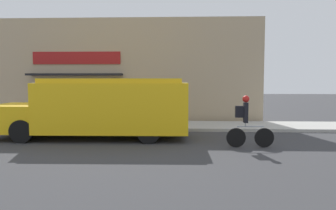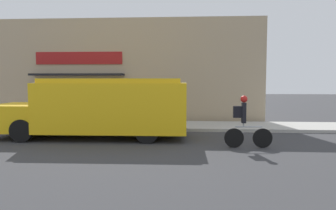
{
  "view_description": "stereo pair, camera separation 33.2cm",
  "coord_description": "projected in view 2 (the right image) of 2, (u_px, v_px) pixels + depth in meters",
  "views": [
    {
      "loc": [
        4.18,
        -13.13,
        2.12
      ],
      "look_at": [
        3.63,
        -0.2,
        1.1
      ],
      "focal_mm": 35.0,
      "sensor_mm": 36.0,
      "label": 1
    },
    {
      "loc": [
        4.52,
        -13.11,
        2.12
      ],
      "look_at": [
        3.63,
        -0.2,
        1.1
      ],
      "focal_mm": 35.0,
      "sensor_mm": 36.0,
      "label": 2
    }
  ],
  "objects": [
    {
      "name": "ground_plane",
      "position": [
        81.0,
        131.0,
        13.52
      ],
      "size": [
        70.0,
        70.0,
        0.0
      ],
      "primitive_type": "plane",
      "color": "#38383A"
    },
    {
      "name": "sidewalk",
      "position": [
        90.0,
        125.0,
        14.75
      ],
      "size": [
        28.0,
        2.48,
        0.13
      ],
      "color": "#ADAAA3",
      "rests_on": "ground_plane"
    },
    {
      "name": "storefront",
      "position": [
        98.0,
        71.0,
        16.14
      ],
      "size": [
        16.2,
        0.87,
        5.09
      ],
      "color": "tan",
      "rests_on": "ground_plane"
    },
    {
      "name": "school_bus",
      "position": [
        101.0,
        107.0,
        11.77
      ],
      "size": [
        6.91,
        2.68,
        2.15
      ],
      "rotation": [
        0.0,
        0.0,
        0.02
      ],
      "color": "yellow",
      "rests_on": "ground_plane"
    },
    {
      "name": "cyclist",
      "position": [
        245.0,
        122.0,
        10.08
      ],
      "size": [
        1.48,
        0.22,
        1.62
      ],
      "rotation": [
        0.0,
        0.0,
        0.04
      ],
      "color": "black",
      "rests_on": "ground_plane"
    },
    {
      "name": "trash_bin",
      "position": [
        132.0,
        115.0,
        14.57
      ],
      "size": [
        0.53,
        0.53,
        0.82
      ],
      "color": "#2D5138",
      "rests_on": "sidewalk"
    }
  ]
}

